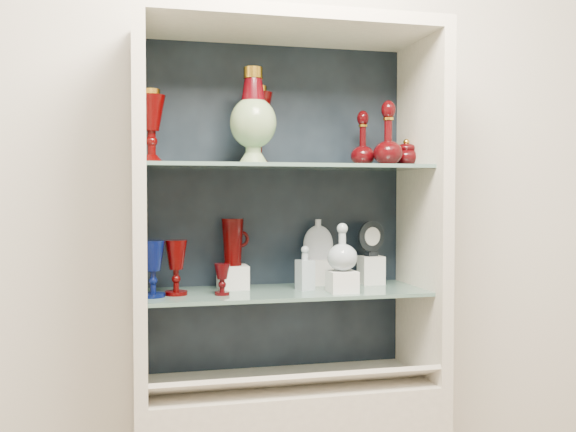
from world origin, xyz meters
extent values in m
cube|color=beige|center=(0.00, 1.75, 1.40)|extent=(3.50, 0.02, 2.80)
cube|color=black|center=(0.00, 1.72, 1.32)|extent=(0.98, 0.02, 1.15)
cube|color=beige|center=(-0.48, 1.53, 1.32)|extent=(0.04, 0.40, 1.15)
cube|color=beige|center=(0.48, 1.53, 1.32)|extent=(0.04, 0.40, 1.15)
cube|color=beige|center=(0.00, 1.53, 1.92)|extent=(1.00, 0.40, 0.04)
cube|color=slate|center=(0.00, 1.55, 1.04)|extent=(0.92, 0.34, 0.01)
cube|color=slate|center=(0.00, 1.55, 1.46)|extent=(0.92, 0.34, 0.01)
cube|color=beige|center=(0.00, 1.42, 0.78)|extent=(0.92, 0.17, 0.09)
cube|color=white|center=(0.07, 1.42, 0.80)|extent=(0.10, 0.06, 0.03)
cube|color=white|center=(-0.28, 1.42, 0.80)|extent=(0.10, 0.06, 0.03)
cube|color=white|center=(0.26, 1.42, 0.80)|extent=(0.10, 0.06, 0.03)
cube|color=silver|center=(-0.17, 1.62, 1.09)|extent=(0.10, 0.10, 0.08)
cube|color=silver|center=(0.14, 1.66, 1.09)|extent=(0.09, 0.09, 0.09)
cube|color=silver|center=(0.17, 1.46, 1.08)|extent=(0.09, 0.09, 0.07)
cube|color=silver|center=(0.33, 1.63, 1.10)|extent=(0.08, 0.08, 0.10)
camera|label=1|loc=(-0.49, -0.53, 1.37)|focal=40.00mm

